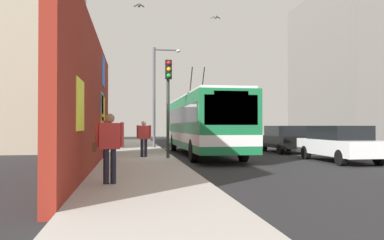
{
  "coord_description": "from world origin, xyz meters",
  "views": [
    {
      "loc": [
        -17.8,
        2.0,
        1.58
      ],
      "look_at": [
        2.16,
        -1.11,
        1.87
      ],
      "focal_mm": 37.12,
      "sensor_mm": 36.0,
      "label": 1
    }
  ],
  "objects_px": {
    "parked_car_black": "(284,138)",
    "pedestrian_near_wall": "(109,142)",
    "city_bus": "(202,122)",
    "traffic_light": "(168,92)",
    "street_lamp": "(157,90)",
    "parked_car_white": "(339,143)",
    "pedestrian_midblock": "(144,136)"
  },
  "relations": [
    {
      "from": "parked_car_white",
      "to": "street_lamp",
      "type": "height_order",
      "value": "street_lamp"
    },
    {
      "from": "parked_car_white",
      "to": "parked_car_black",
      "type": "height_order",
      "value": "same"
    },
    {
      "from": "parked_car_white",
      "to": "street_lamp",
      "type": "bearing_deg",
      "value": 35.16
    },
    {
      "from": "pedestrian_near_wall",
      "to": "pedestrian_midblock",
      "type": "height_order",
      "value": "pedestrian_near_wall"
    },
    {
      "from": "pedestrian_near_wall",
      "to": "traffic_light",
      "type": "distance_m",
      "value": 8.02
    },
    {
      "from": "city_bus",
      "to": "parked_car_black",
      "type": "xyz_separation_m",
      "value": [
        1.43,
        -5.2,
        -0.92
      ]
    },
    {
      "from": "city_bus",
      "to": "pedestrian_midblock",
      "type": "height_order",
      "value": "city_bus"
    },
    {
      "from": "parked_car_black",
      "to": "pedestrian_near_wall",
      "type": "bearing_deg",
      "value": 142.38
    },
    {
      "from": "pedestrian_near_wall",
      "to": "pedestrian_midblock",
      "type": "relative_size",
      "value": 1.04
    },
    {
      "from": "parked_car_black",
      "to": "city_bus",
      "type": "bearing_deg",
      "value": 105.34
    },
    {
      "from": "city_bus",
      "to": "traffic_light",
      "type": "height_order",
      "value": "city_bus"
    },
    {
      "from": "parked_car_white",
      "to": "traffic_light",
      "type": "bearing_deg",
      "value": 79.61
    },
    {
      "from": "parked_car_black",
      "to": "street_lamp",
      "type": "bearing_deg",
      "value": 60.63
    },
    {
      "from": "pedestrian_near_wall",
      "to": "street_lamp",
      "type": "relative_size",
      "value": 0.26
    },
    {
      "from": "traffic_light",
      "to": "street_lamp",
      "type": "bearing_deg",
      "value": -0.69
    },
    {
      "from": "city_bus",
      "to": "pedestrian_near_wall",
      "type": "xyz_separation_m",
      "value": [
        -10.92,
        4.31,
        -0.58
      ]
    },
    {
      "from": "city_bus",
      "to": "parked_car_white",
      "type": "relative_size",
      "value": 2.63
    },
    {
      "from": "parked_car_white",
      "to": "pedestrian_midblock",
      "type": "relative_size",
      "value": 2.85
    },
    {
      "from": "parked_car_black",
      "to": "pedestrian_near_wall",
      "type": "height_order",
      "value": "pedestrian_near_wall"
    },
    {
      "from": "parked_car_black",
      "to": "pedestrian_midblock",
      "type": "bearing_deg",
      "value": 115.29
    },
    {
      "from": "street_lamp",
      "to": "parked_car_black",
      "type": "bearing_deg",
      "value": -119.37
    },
    {
      "from": "pedestrian_near_wall",
      "to": "street_lamp",
      "type": "height_order",
      "value": "street_lamp"
    },
    {
      "from": "parked_car_white",
      "to": "traffic_light",
      "type": "height_order",
      "value": "traffic_light"
    },
    {
      "from": "parked_car_black",
      "to": "pedestrian_near_wall",
      "type": "relative_size",
      "value": 2.4
    },
    {
      "from": "parked_car_black",
      "to": "traffic_light",
      "type": "bearing_deg",
      "value": 123.46
    },
    {
      "from": "city_bus",
      "to": "traffic_light",
      "type": "xyz_separation_m",
      "value": [
        -3.43,
        2.15,
        1.31
      ]
    },
    {
      "from": "pedestrian_midblock",
      "to": "traffic_light",
      "type": "distance_m",
      "value": 2.38
    },
    {
      "from": "parked_car_white",
      "to": "city_bus",
      "type": "bearing_deg",
      "value": 47.42
    },
    {
      "from": "pedestrian_near_wall",
      "to": "traffic_light",
      "type": "bearing_deg",
      "value": -16.1
    },
    {
      "from": "city_bus",
      "to": "street_lamp",
      "type": "bearing_deg",
      "value": 20.37
    },
    {
      "from": "pedestrian_near_wall",
      "to": "pedestrian_midblock",
      "type": "distance_m",
      "value": 8.46
    },
    {
      "from": "pedestrian_near_wall",
      "to": "pedestrian_midblock",
      "type": "bearing_deg",
      "value": -7.63
    }
  ]
}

